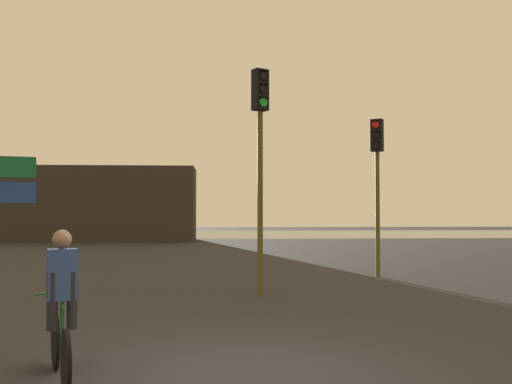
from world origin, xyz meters
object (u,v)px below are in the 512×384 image
traffic_light_center (260,139)px  traffic_light_far_right (377,167)px  cyclist (61,305)px  distant_building (69,204)px

traffic_light_center → traffic_light_far_right: (3.50, 3.29, -0.33)m
traffic_light_center → cyclist: (-2.54, -6.14, -2.57)m
distant_building → cyclist: bearing=-75.5°
traffic_light_far_right → cyclist: (-6.05, -9.43, -2.24)m
distant_building → cyclist: 30.54m
traffic_light_center → cyclist: traffic_light_center is taller
distant_building → cyclist: size_ratio=9.55×
distant_building → traffic_light_center: traffic_light_center is taller
traffic_light_far_right → traffic_light_center: bearing=74.4°
distant_building → cyclist: (7.65, -29.53, -1.44)m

